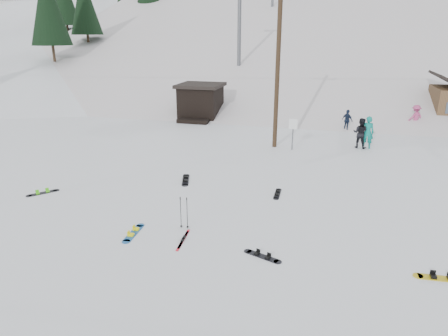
# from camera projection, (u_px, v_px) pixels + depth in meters

# --- Properties ---
(ground) EXTENTS (200.00, 200.00, 0.00)m
(ground) POSITION_uv_depth(u_px,v_px,m) (139.00, 264.00, 11.93)
(ground) COLOR white
(ground) RESTS_ON ground
(ski_slope) EXTENTS (60.00, 85.24, 65.97)m
(ski_slope) POSITION_uv_depth(u_px,v_px,m) (296.00, 151.00, 66.05)
(ski_slope) COLOR silver
(ski_slope) RESTS_ON ground
(ridge_left) EXTENTS (47.54, 95.03, 58.38)m
(ridge_left) POSITION_uv_depth(u_px,v_px,m) (80.00, 141.00, 68.26)
(ridge_left) COLOR white
(ridge_left) RESTS_ON ground
(treeline_left) EXTENTS (20.00, 64.00, 10.00)m
(treeline_left) POSITION_uv_depth(u_px,v_px,m) (50.00, 81.00, 56.92)
(treeline_left) COLOR black
(treeline_left) RESTS_ON ground
(treeline_crest) EXTENTS (50.00, 6.00, 10.00)m
(treeline_crest) POSITION_uv_depth(u_px,v_px,m) (312.00, 63.00, 90.53)
(treeline_crest) COLOR black
(treeline_crest) RESTS_ON ski_slope
(utility_pole) EXTENTS (2.00, 0.26, 9.00)m
(utility_pole) POSITION_uv_depth(u_px,v_px,m) (278.00, 67.00, 22.72)
(utility_pole) COLOR #3A2819
(utility_pole) RESTS_ON ground
(trail_sign) EXTENTS (0.50, 0.09, 1.85)m
(trail_sign) POSITION_uv_depth(u_px,v_px,m) (293.00, 129.00, 23.16)
(trail_sign) COLOR #595B60
(trail_sign) RESTS_ON ground
(lift_hut) EXTENTS (3.40, 4.10, 2.75)m
(lift_hut) POSITION_uv_depth(u_px,v_px,m) (201.00, 101.00, 31.87)
(lift_hut) COLOR black
(lift_hut) RESTS_ON ground
(lift_tower_near) EXTENTS (2.20, 0.36, 8.00)m
(lift_tower_near) POSITION_uv_depth(u_px,v_px,m) (239.00, 18.00, 37.82)
(lift_tower_near) COLOR #595B60
(lift_tower_near) RESTS_ON ski_slope
(hero_snowboard) EXTENTS (0.35, 1.47, 0.10)m
(hero_snowboard) POSITION_uv_depth(u_px,v_px,m) (133.00, 233.00, 13.72)
(hero_snowboard) COLOR #1A5EAD
(hero_snowboard) RESTS_ON ground
(hero_skis) EXTENTS (0.21, 1.47, 0.08)m
(hero_skis) POSITION_uv_depth(u_px,v_px,m) (183.00, 239.00, 13.28)
(hero_skis) COLOR red
(hero_skis) RESTS_ON ground
(ski_poles) EXTENTS (0.32, 0.09, 1.18)m
(ski_poles) POSITION_uv_depth(u_px,v_px,m) (184.00, 212.00, 13.92)
(ski_poles) COLOR black
(ski_poles) RESTS_ON ground
(board_scatter_b) EXTENTS (0.70, 1.56, 0.11)m
(board_scatter_b) POSITION_uv_depth(u_px,v_px,m) (186.00, 180.00, 18.66)
(board_scatter_b) COLOR black
(board_scatter_b) RESTS_ON ground
(board_scatter_c) EXTENTS (0.97, 1.10, 0.10)m
(board_scatter_c) POSITION_uv_depth(u_px,v_px,m) (43.00, 193.00, 17.16)
(board_scatter_c) COLOR black
(board_scatter_c) RESTS_ON ground
(board_scatter_d) EXTENTS (1.24, 0.61, 0.09)m
(board_scatter_d) POSITION_uv_depth(u_px,v_px,m) (262.00, 256.00, 12.29)
(board_scatter_d) COLOR black
(board_scatter_d) RESTS_ON ground
(board_scatter_e) EXTENTS (1.52, 0.35, 0.11)m
(board_scatter_e) POSITION_uv_depth(u_px,v_px,m) (442.00, 278.00, 11.18)
(board_scatter_e) COLOR yellow
(board_scatter_e) RESTS_ON ground
(board_scatter_f) EXTENTS (0.26, 1.28, 0.09)m
(board_scatter_f) POSITION_uv_depth(u_px,v_px,m) (277.00, 194.00, 17.06)
(board_scatter_f) COLOR black
(board_scatter_f) RESTS_ON ground
(skier_teal) EXTENTS (0.75, 0.53, 1.94)m
(skier_teal) POSITION_uv_depth(u_px,v_px,m) (368.00, 132.00, 23.59)
(skier_teal) COLOR #0C7C72
(skier_teal) RESTS_ON ground
(skier_dark) EXTENTS (1.04, 0.92, 1.80)m
(skier_dark) POSITION_uv_depth(u_px,v_px,m) (360.00, 133.00, 23.71)
(skier_dark) COLOR black
(skier_dark) RESTS_ON ground
(skier_pink) EXTENTS (1.28, 1.15, 1.73)m
(skier_pink) POSITION_uv_depth(u_px,v_px,m) (415.00, 117.00, 28.40)
(skier_pink) COLOR #B84178
(skier_pink) RESTS_ON ground
(skier_navy) EXTENTS (0.90, 0.83, 1.49)m
(skier_navy) POSITION_uv_depth(u_px,v_px,m) (347.00, 120.00, 27.93)
(skier_navy) COLOR #162037
(skier_navy) RESTS_ON ground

